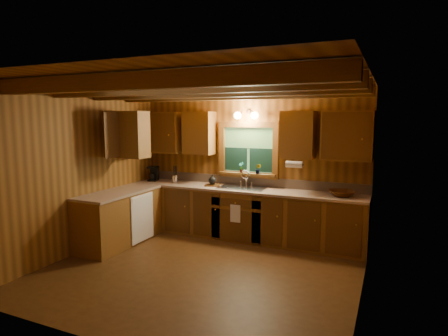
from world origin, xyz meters
TOP-DOWN VIEW (x-y plane):
  - room at (0.00, 0.00)m, footprint 4.20×4.20m
  - ceiling_beams at (0.00, 0.00)m, footprint 4.20×2.54m
  - base_cabinets at (-0.49, 1.28)m, footprint 4.20×2.22m
  - countertop at (-0.48, 1.29)m, footprint 4.20×2.24m
  - backsplash at (0.00, 1.89)m, footprint 4.20×0.02m
  - dishwasher_panel at (-1.47, 0.68)m, footprint 0.02×0.60m
  - upper_cabinets at (-0.56, 1.42)m, footprint 4.19×1.77m
  - window at (0.00, 1.87)m, footprint 1.12×0.08m
  - window_sill at (0.00, 1.82)m, footprint 1.06×0.14m
  - wall_sconce at (0.00, 1.75)m, footprint 0.45×0.21m
  - paper_towel_roll at (0.92, 1.53)m, footprint 0.27×0.11m
  - dish_towel at (0.00, 1.26)m, footprint 0.18×0.01m
  - sink at (0.00, 1.60)m, footprint 0.82×0.48m
  - coffee_maker at (-1.88, 1.63)m, footprint 0.16×0.21m
  - utensil_crock at (-1.39, 1.62)m, footprint 0.11×0.11m
  - cutting_board at (-0.58, 1.58)m, footprint 0.31×0.27m
  - teakettle at (-0.58, 1.58)m, footprint 0.14×0.14m
  - wicker_basket at (1.67, 1.57)m, footprint 0.51×0.51m
  - potted_plant_left at (-0.10, 1.79)m, footprint 0.12×0.10m
  - potted_plant_right at (0.22, 1.78)m, footprint 0.11×0.09m

SIDE VIEW (x-z plane):
  - base_cabinets at x=-0.49m, z-range 0.00..0.86m
  - dishwasher_panel at x=-1.47m, z-range 0.03..0.83m
  - dish_towel at x=0.00m, z-range 0.37..0.67m
  - sink at x=0.00m, z-range 0.64..1.07m
  - countertop at x=-0.48m, z-range 0.86..0.90m
  - cutting_board at x=-0.58m, z-range 0.90..0.92m
  - wicker_basket at x=1.67m, z-range 0.90..0.99m
  - utensil_crock at x=-1.39m, z-range 0.82..1.14m
  - backsplash at x=0.00m, z-range 0.90..1.06m
  - teakettle at x=-0.58m, z-range 0.91..1.09m
  - coffee_maker at x=-1.88m, z-range 0.90..1.18m
  - window_sill at x=0.00m, z-range 1.10..1.14m
  - potted_plant_right at x=0.22m, z-range 1.14..1.32m
  - potted_plant_left at x=-0.10m, z-range 1.14..1.33m
  - room at x=0.00m, z-range -0.80..3.40m
  - paper_towel_roll at x=0.92m, z-range 1.31..1.42m
  - window at x=0.00m, z-range 1.03..2.03m
  - upper_cabinets at x=-0.56m, z-range 1.45..2.23m
  - wall_sconce at x=0.00m, z-range 2.08..2.25m
  - ceiling_beams at x=0.00m, z-range 2.40..2.58m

